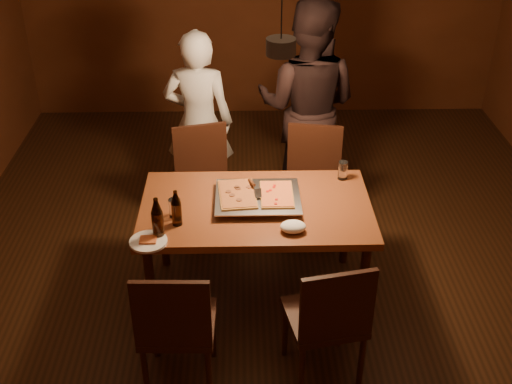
{
  "coord_description": "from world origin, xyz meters",
  "views": [
    {
      "loc": [
        -0.23,
        -3.68,
        2.99
      ],
      "look_at": [
        -0.15,
        -0.17,
        0.85
      ],
      "focal_mm": 45.0,
      "sensor_mm": 36.0,
      "label": 1
    }
  ],
  "objects_px": {
    "chair_far_right": "(313,173)",
    "beer_bottle_a": "(157,218)",
    "chair_near_right": "(330,313)",
    "pizza_tray": "(258,199)",
    "chair_far_left": "(204,173)",
    "chair_near_left": "(175,320)",
    "pendant_lamp": "(281,45)",
    "dining_table": "(256,215)",
    "plate_slice": "(148,241)",
    "diner_dark": "(307,106)",
    "beer_bottle_b": "(176,208)",
    "diner_white": "(199,122)"
  },
  "relations": [
    {
      "from": "chair_far_right",
      "to": "beer_bottle_a",
      "type": "relative_size",
      "value": 1.81
    },
    {
      "from": "beer_bottle_a",
      "to": "chair_near_right",
      "type": "bearing_deg",
      "value": -25.23
    },
    {
      "from": "pizza_tray",
      "to": "beer_bottle_a",
      "type": "bearing_deg",
      "value": -148.41
    },
    {
      "from": "chair_far_left",
      "to": "chair_near_left",
      "type": "bearing_deg",
      "value": 73.47
    },
    {
      "from": "chair_near_left",
      "to": "pendant_lamp",
      "type": "distance_m",
      "value": 1.7
    },
    {
      "from": "dining_table",
      "to": "chair_far_left",
      "type": "relative_size",
      "value": 2.95
    },
    {
      "from": "chair_near_right",
      "to": "plate_slice",
      "type": "relative_size",
      "value": 2.19
    },
    {
      "from": "chair_near_left",
      "to": "diner_dark",
      "type": "xyz_separation_m",
      "value": [
        0.91,
        2.1,
        0.35
      ]
    },
    {
      "from": "chair_far_right",
      "to": "beer_bottle_b",
      "type": "xyz_separation_m",
      "value": [
        -0.95,
        -0.99,
        0.33
      ]
    },
    {
      "from": "chair_far_right",
      "to": "diner_dark",
      "type": "distance_m",
      "value": 0.59
    },
    {
      "from": "plate_slice",
      "to": "chair_near_right",
      "type": "bearing_deg",
      "value": -21.09
    },
    {
      "from": "chair_near_right",
      "to": "beer_bottle_a",
      "type": "height_order",
      "value": "beer_bottle_a"
    },
    {
      "from": "beer_bottle_a",
      "to": "diner_white",
      "type": "height_order",
      "value": "diner_white"
    },
    {
      "from": "pizza_tray",
      "to": "diner_dark",
      "type": "relative_size",
      "value": 0.31
    },
    {
      "from": "dining_table",
      "to": "chair_near_left",
      "type": "relative_size",
      "value": 3.09
    },
    {
      "from": "pendant_lamp",
      "to": "chair_far_left",
      "type": "bearing_deg",
      "value": 130.06
    },
    {
      "from": "beer_bottle_a",
      "to": "plate_slice",
      "type": "height_order",
      "value": "beer_bottle_a"
    },
    {
      "from": "chair_far_right",
      "to": "diner_white",
      "type": "xyz_separation_m",
      "value": [
        -0.89,
        0.45,
        0.23
      ]
    },
    {
      "from": "pizza_tray",
      "to": "pendant_lamp",
      "type": "height_order",
      "value": "pendant_lamp"
    },
    {
      "from": "chair_near_left",
      "to": "beer_bottle_a",
      "type": "relative_size",
      "value": 1.81
    },
    {
      "from": "dining_table",
      "to": "pendant_lamp",
      "type": "bearing_deg",
      "value": 48.37
    },
    {
      "from": "chair_far_right",
      "to": "pendant_lamp",
      "type": "height_order",
      "value": "pendant_lamp"
    },
    {
      "from": "diner_dark",
      "to": "plate_slice",
      "type": "bearing_deg",
      "value": 75.36
    },
    {
      "from": "chair_far_left",
      "to": "diner_white",
      "type": "xyz_separation_m",
      "value": [
        -0.05,
        0.42,
        0.23
      ]
    },
    {
      "from": "chair_near_right",
      "to": "beer_bottle_a",
      "type": "relative_size",
      "value": 1.85
    },
    {
      "from": "chair_near_right",
      "to": "diner_white",
      "type": "relative_size",
      "value": 0.32
    },
    {
      "from": "chair_far_right",
      "to": "chair_near_right",
      "type": "relative_size",
      "value": 0.98
    },
    {
      "from": "beer_bottle_b",
      "to": "plate_slice",
      "type": "height_order",
      "value": "beer_bottle_b"
    },
    {
      "from": "chair_near_left",
      "to": "pendant_lamp",
      "type": "xyz_separation_m",
      "value": [
        0.62,
        1.01,
        1.22
      ]
    },
    {
      "from": "dining_table",
      "to": "chair_near_left",
      "type": "distance_m",
      "value": 0.97
    },
    {
      "from": "plate_slice",
      "to": "pendant_lamp",
      "type": "relative_size",
      "value": 0.21
    },
    {
      "from": "chair_near_right",
      "to": "beer_bottle_b",
      "type": "height_order",
      "value": "beer_bottle_b"
    },
    {
      "from": "dining_table",
      "to": "diner_white",
      "type": "relative_size",
      "value": 0.98
    },
    {
      "from": "beer_bottle_a",
      "to": "diner_dark",
      "type": "distance_m",
      "value": 1.91
    },
    {
      "from": "chair_far_left",
      "to": "pendant_lamp",
      "type": "xyz_separation_m",
      "value": [
        0.54,
        -0.64,
        1.22
      ]
    },
    {
      "from": "beer_bottle_a",
      "to": "pizza_tray",
      "type": "bearing_deg",
      "value": 31.72
    },
    {
      "from": "chair_far_right",
      "to": "beer_bottle_a",
      "type": "distance_m",
      "value": 1.58
    },
    {
      "from": "diner_white",
      "to": "diner_dark",
      "type": "height_order",
      "value": "diner_dark"
    },
    {
      "from": "beer_bottle_b",
      "to": "diner_white",
      "type": "distance_m",
      "value": 1.44
    },
    {
      "from": "chair_near_left",
      "to": "chair_near_right",
      "type": "xyz_separation_m",
      "value": [
        0.86,
        0.04,
        0.0
      ]
    },
    {
      "from": "dining_table",
      "to": "chair_near_right",
      "type": "distance_m",
      "value": 0.91
    },
    {
      "from": "chair_near_right",
      "to": "pizza_tray",
      "type": "relative_size",
      "value": 0.9
    },
    {
      "from": "chair_near_left",
      "to": "beer_bottle_b",
      "type": "xyz_separation_m",
      "value": [
        -0.03,
        0.63,
        0.33
      ]
    },
    {
      "from": "diner_white",
      "to": "chair_near_right",
      "type": "bearing_deg",
      "value": 118.18
    },
    {
      "from": "beer_bottle_a",
      "to": "plate_slice",
      "type": "distance_m",
      "value": 0.15
    },
    {
      "from": "diner_white",
      "to": "pendant_lamp",
      "type": "height_order",
      "value": "pendant_lamp"
    },
    {
      "from": "pendant_lamp",
      "to": "diner_white",
      "type": "bearing_deg",
      "value": 118.93
    },
    {
      "from": "plate_slice",
      "to": "diner_dark",
      "type": "relative_size",
      "value": 0.13
    },
    {
      "from": "chair_near_right",
      "to": "pizza_tray",
      "type": "height_order",
      "value": "chair_near_right"
    },
    {
      "from": "dining_table",
      "to": "chair_far_right",
      "type": "xyz_separation_m",
      "value": [
        0.46,
        0.79,
        -0.14
      ]
    }
  ]
}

